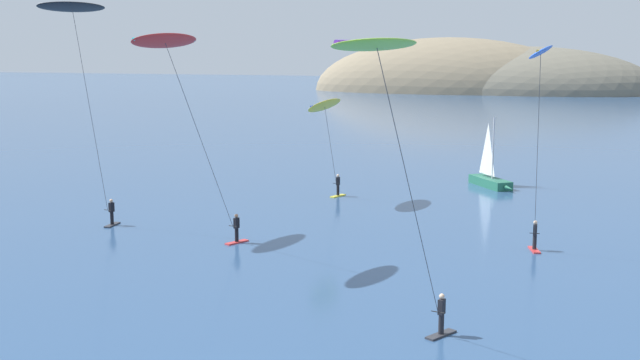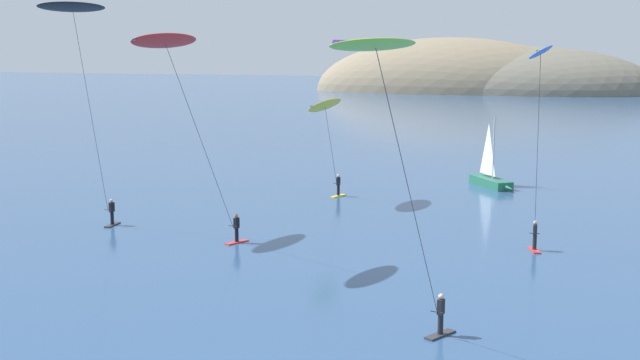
# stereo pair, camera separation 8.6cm
# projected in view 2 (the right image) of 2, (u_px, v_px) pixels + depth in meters

# --- Properties ---
(headland_island) EXTENTS (89.84, 38.06, 28.36)m
(headland_island) POSITION_uv_depth(u_px,v_px,m) (485.00, 92.00, 210.03)
(headland_island) COLOR #6B6656
(headland_island) RESTS_ON ground
(sailboat_near) EXTENTS (4.33, 5.34, 5.70)m
(sailboat_near) POSITION_uv_depth(u_px,v_px,m) (493.00, 179.00, 65.04)
(sailboat_near) COLOR #23664C
(sailboat_near) RESTS_ON ground
(kitesurfer_lime) EXTENTS (2.96, 8.94, 11.51)m
(kitesurfer_lime) POSITION_uv_depth(u_px,v_px,m) (383.00, 76.00, 25.45)
(kitesurfer_lime) COLOR #2D2D33
(kitesurfer_lime) RESTS_ON ground
(kitesurfer_yellow) EXTENTS (1.84, 5.89, 7.66)m
(kitesurfer_yellow) POSITION_uv_depth(u_px,v_px,m) (326.00, 112.00, 57.87)
(kitesurfer_yellow) COLOR yellow
(kitesurfer_yellow) RESTS_ON ground
(kitesurfer_black) EXTENTS (2.17, 5.93, 13.87)m
(kitesurfer_black) POSITION_uv_depth(u_px,v_px,m) (76.00, 26.00, 47.04)
(kitesurfer_black) COLOR #2D2D33
(kitesurfer_black) RESTS_ON ground
(kitesurfer_blue) EXTENTS (1.28, 5.73, 11.37)m
(kitesurfer_blue) POSITION_uv_depth(u_px,v_px,m) (540.00, 68.00, 41.19)
(kitesurfer_blue) COLOR red
(kitesurfer_blue) RESTS_ON ground
(kitesurfer_red) EXTENTS (2.71, 8.64, 11.95)m
(kitesurfer_red) POSITION_uv_depth(u_px,v_px,m) (173.00, 63.00, 40.50)
(kitesurfer_red) COLOR red
(kitesurfer_red) RESTS_ON ground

